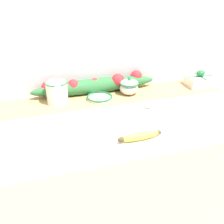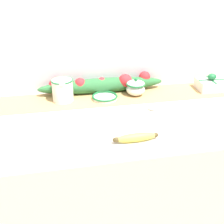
# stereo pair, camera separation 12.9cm
# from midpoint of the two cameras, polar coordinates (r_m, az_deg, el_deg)

# --- Properties ---
(countertop) EXTENTS (1.57, 0.72, 0.89)m
(countertop) POSITION_cam_midpoint_polar(r_m,az_deg,el_deg) (1.61, -2.50, -15.11)
(countertop) COLOR beige
(countertop) RESTS_ON ground_plane
(back_wall) EXTENTS (2.37, 0.04, 2.40)m
(back_wall) POSITION_cam_midpoint_polar(r_m,az_deg,el_deg) (1.60, -6.79, 15.16)
(back_wall) COLOR silver
(back_wall) RESTS_ON ground_plane
(table_runner) EXTENTS (1.45, 0.24, 0.00)m
(table_runner) POSITION_cam_midpoint_polar(r_m,az_deg,el_deg) (1.56, -5.09, 2.81)
(table_runner) COLOR tan
(table_runner) RESTS_ON countertop
(cream_pitcher) EXTENTS (0.12, 0.14, 0.12)m
(cream_pitcher) POSITION_cam_midpoint_polar(r_m,az_deg,el_deg) (1.51, -13.55, 3.99)
(cream_pitcher) COLOR white
(cream_pitcher) RESTS_ON countertop
(sugar_bowl) EXTENTS (0.11, 0.11, 0.10)m
(sugar_bowl) POSITION_cam_midpoint_polar(r_m,az_deg,el_deg) (1.59, 1.18, 5.12)
(sugar_bowl) COLOR white
(sugar_bowl) RESTS_ON countertop
(small_dish) EXTENTS (0.14, 0.14, 0.02)m
(small_dish) POSITION_cam_midpoint_polar(r_m,az_deg,el_deg) (1.54, -5.09, 2.89)
(small_dish) COLOR white
(small_dish) RESTS_ON countertop
(banana) EXTENTS (0.20, 0.04, 0.04)m
(banana) POSITION_cam_midpoint_polar(r_m,az_deg,el_deg) (1.17, 2.57, -4.97)
(banana) COLOR #DBCC4C
(banana) RESTS_ON countertop
(spoon) EXTENTS (0.15, 0.09, 0.01)m
(spoon) POSITION_cam_midpoint_polar(r_m,az_deg,el_deg) (1.44, 4.31, 0.95)
(spoon) COLOR #A89E89
(spoon) RESTS_ON countertop
(gift_box) EXTENTS (0.16, 0.14, 0.10)m
(gift_box) POSITION_cam_midpoint_polar(r_m,az_deg,el_deg) (1.77, 15.42, 6.16)
(gift_box) COLOR silver
(gift_box) RESTS_ON countertop
(poinsettia_garland) EXTENTS (0.72, 0.10, 0.10)m
(poinsettia_garland) POSITION_cam_midpoint_polar(r_m,az_deg,el_deg) (1.61, -5.78, 5.43)
(poinsettia_garland) COLOR #2D6B38
(poinsettia_garland) RESTS_ON countertop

